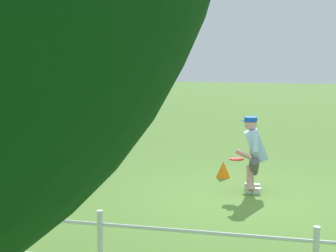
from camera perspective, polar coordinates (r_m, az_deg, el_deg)
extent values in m
plane|color=#527C31|center=(9.16, 8.02, -7.56)|extent=(60.00, 60.00, 0.00)
cube|color=silver|center=(9.82, 8.70, -6.20)|extent=(0.26, 0.10, 0.10)
cylinder|color=tan|center=(9.77, 8.44, -5.11)|extent=(0.15, 0.32, 0.37)
cylinder|color=#4A4C4B|center=(9.71, 8.82, -3.85)|extent=(0.21, 0.42, 0.37)
cube|color=silver|center=(9.55, 8.80, -6.61)|extent=(0.26, 0.10, 0.10)
cylinder|color=tan|center=(9.50, 8.53, -5.50)|extent=(0.15, 0.32, 0.37)
cylinder|color=#4A4C4B|center=(9.47, 8.91, -4.15)|extent=(0.21, 0.42, 0.37)
cube|color=#ABCAF2|center=(9.53, 9.09, -1.97)|extent=(0.45, 0.40, 0.58)
cylinder|color=#ABCAF2|center=(9.71, 8.91, -1.42)|extent=(0.11, 0.15, 0.29)
cylinder|color=#ABCAF2|center=(9.32, 9.06, -1.82)|extent=(0.11, 0.15, 0.29)
cylinder|color=tan|center=(9.32, 7.81, -2.92)|extent=(0.30, 0.12, 0.19)
cylinder|color=tan|center=(9.76, 8.64, -2.32)|extent=(0.10, 0.15, 0.27)
sphere|color=tan|center=(9.46, 8.54, 0.18)|extent=(0.21, 0.21, 0.21)
cylinder|color=#1348B9|center=(9.45, 8.55, 0.72)|extent=(0.22, 0.22, 0.07)
cylinder|color=#1348B9|center=(9.45, 7.94, 0.55)|extent=(0.12, 0.12, 0.02)
ellipsoid|color=olive|center=(9.62, -9.48, 0.34)|extent=(0.69, 0.54, 0.51)
ellipsoid|color=beige|center=(9.63, -8.56, 0.21)|extent=(0.14, 0.20, 0.17)
sphere|color=olive|center=(9.63, -7.24, 1.43)|extent=(0.17, 0.17, 0.17)
cone|color=olive|center=(9.64, -6.70, 1.33)|extent=(0.12, 0.12, 0.09)
cone|color=olive|center=(9.56, -7.33, 1.83)|extent=(0.06, 0.06, 0.07)
cone|color=olive|center=(9.67, -7.40, 1.90)|extent=(0.06, 0.06, 0.07)
cylinder|color=beige|center=(9.55, -8.43, 0.06)|extent=(0.30, 0.20, 0.24)
cylinder|color=beige|center=(9.72, -8.52, 0.20)|extent=(0.30, 0.20, 0.24)
cylinder|color=olive|center=(9.53, -10.46, -0.01)|extent=(0.30, 0.20, 0.24)
cylinder|color=olive|center=(9.69, -10.51, 0.13)|extent=(0.30, 0.20, 0.24)
cylinder|color=beige|center=(9.59, -11.65, 0.57)|extent=(0.20, 0.13, 0.23)
cylinder|color=yellow|center=(9.57, -8.03, 2.47)|extent=(0.32, 0.32, 0.04)
cylinder|color=red|center=(9.31, 7.07, -3.42)|extent=(0.32, 0.32, 0.04)
cylinder|color=white|center=(5.18, 3.65, -10.93)|extent=(14.12, 0.04, 0.04)
cone|color=orange|center=(10.61, 5.73, -4.48)|extent=(0.28, 0.28, 0.31)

